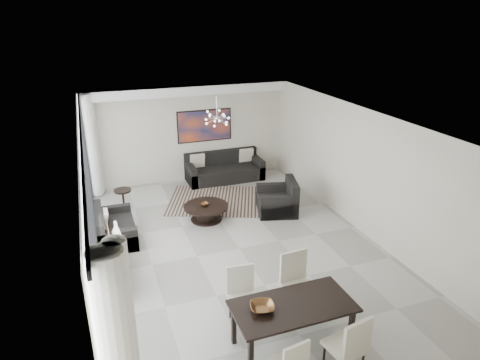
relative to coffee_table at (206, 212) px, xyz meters
name	(u,v)px	position (x,y,z in m)	size (l,w,h in m)	color
room_shell	(260,185)	(0.76, -1.60, 1.23)	(6.00, 9.00, 2.90)	#A8A39B
window_wall	(96,207)	(-2.56, -1.60, 1.25)	(0.37, 8.95, 2.90)	silver
soffit	(188,90)	(0.30, 2.70, 2.55)	(5.98, 0.40, 0.26)	white
painting	(205,126)	(0.80, 2.87, 1.43)	(1.68, 0.04, 0.98)	#C5491B
chandelier	(217,118)	(0.60, 0.90, 2.13)	(0.66, 0.66, 0.71)	silver
rug	(218,200)	(0.63, 1.00, -0.22)	(2.66, 2.05, 0.01)	black
coffee_table	(206,212)	(0.00, 0.00, 0.00)	(1.12, 1.12, 0.39)	black
bowl_coffee	(204,204)	(-0.04, 0.02, 0.20)	(0.22, 0.22, 0.07)	brown
sofa_main	(224,171)	(1.28, 2.48, 0.06)	(2.33, 0.95, 0.85)	black
loveseat	(114,229)	(-2.24, -0.23, 0.03)	(0.83, 1.48, 0.74)	black
armchair	(279,201)	(1.89, -0.19, 0.07)	(1.21, 1.25, 0.86)	black
side_table	(123,197)	(-1.88, 1.21, 0.19)	(0.44, 0.44, 0.61)	black
tv_console	(110,272)	(-2.46, -1.95, 0.03)	(0.45, 1.59, 0.50)	black
television	(116,247)	(-2.30, -1.99, 0.56)	(1.00, 0.13, 0.58)	gray
dining_table	(293,309)	(0.07, -4.63, 0.47)	(1.86, 0.93, 0.77)	black
dining_chair_se	(351,344)	(0.54, -5.48, 0.39)	(0.57, 0.57, 1.06)	beige
dining_chair_nw	(242,291)	(-0.45, -3.79, 0.36)	(0.51, 0.51, 1.01)	beige
dining_chair_ne	(296,278)	(0.52, -3.85, 0.42)	(0.54, 0.54, 1.11)	beige
bowl_dining	(262,307)	(-0.41, -4.57, 0.60)	(0.36, 0.36, 0.09)	brown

